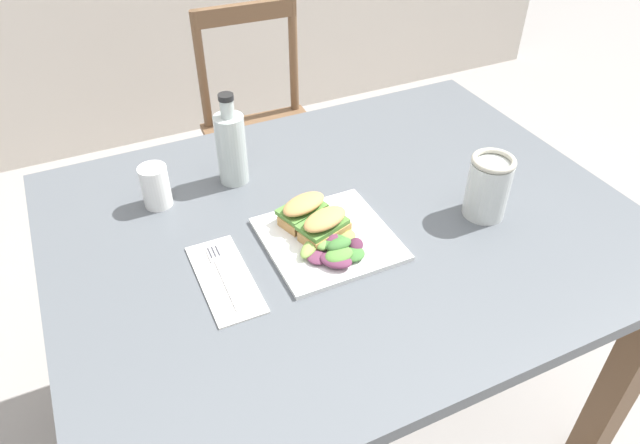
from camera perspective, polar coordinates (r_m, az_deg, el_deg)
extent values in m
cube|color=#51565B|center=(1.25, 2.44, -0.31)|extent=(1.22, 0.95, 0.03)
cube|color=brown|center=(1.60, 27.47, -13.73)|extent=(0.07, 0.07, 0.71)
cube|color=brown|center=(1.71, -21.03, -7.09)|extent=(0.07, 0.07, 0.71)
cube|color=brown|center=(1.98, 10.81, 2.29)|extent=(0.07, 0.07, 0.71)
cylinder|color=brown|center=(2.05, -7.70, -0.75)|extent=(0.03, 0.03, 0.43)
cylinder|color=brown|center=(2.14, 1.03, 1.49)|extent=(0.03, 0.03, 0.43)
cylinder|color=brown|center=(2.32, -10.11, 4.20)|extent=(0.03, 0.03, 0.43)
cylinder|color=brown|center=(2.40, -2.23, 6.04)|extent=(0.03, 0.03, 0.43)
cube|color=brown|center=(2.10, -5.09, 7.90)|extent=(0.42, 0.42, 0.02)
cylinder|color=brown|center=(2.11, -11.55, 14.30)|extent=(0.03, 0.03, 0.42)
cylinder|color=brown|center=(2.20, -2.63, 15.97)|extent=(0.03, 0.03, 0.42)
cube|color=brown|center=(2.08, -7.43, 19.72)|extent=(0.36, 0.05, 0.06)
cube|color=white|center=(1.18, 0.83, -1.67)|extent=(0.25, 0.25, 0.01)
cube|color=tan|center=(1.17, 0.47, -0.97)|extent=(0.11, 0.08, 0.02)
cube|color=#518438|center=(1.17, 0.27, -0.23)|extent=(0.11, 0.09, 0.01)
ellipsoid|color=tan|center=(1.15, 0.48, 0.29)|extent=(0.12, 0.09, 0.02)
cube|color=tan|center=(1.21, -1.58, 0.54)|extent=(0.11, 0.08, 0.02)
cube|color=#518438|center=(1.21, -1.79, 1.26)|extent=(0.11, 0.09, 0.01)
ellipsoid|color=tan|center=(1.19, -1.61, 1.79)|extent=(0.12, 0.09, 0.02)
ellipsoid|color=#84A84C|center=(1.18, 2.45, -1.15)|extent=(0.06, 0.06, 0.01)
ellipsoid|color=#602D47|center=(1.15, 1.09, -1.54)|extent=(0.04, 0.06, 0.01)
ellipsoid|color=#518438|center=(1.11, 1.86, -3.25)|extent=(0.06, 0.05, 0.02)
ellipsoid|color=#602D47|center=(1.11, 1.57, -3.77)|extent=(0.08, 0.08, 0.02)
ellipsoid|color=#6B9E47|center=(1.17, 0.59, -1.35)|extent=(0.03, 0.06, 0.01)
ellipsoid|color=#84A84C|center=(1.13, -1.06, -2.60)|extent=(0.06, 0.06, 0.02)
ellipsoid|color=#84A84C|center=(1.19, 1.51, -0.83)|extent=(0.06, 0.06, 0.01)
ellipsoid|color=#6B9E47|center=(1.14, 0.04, -2.06)|extent=(0.03, 0.05, 0.02)
ellipsoid|color=#4C2338|center=(1.16, 1.52, -1.56)|extent=(0.04, 0.06, 0.01)
ellipsoid|color=#6B9E47|center=(1.15, 0.66, -2.04)|extent=(0.05, 0.04, 0.01)
ellipsoid|color=#3D7033|center=(1.13, 1.89, -2.21)|extent=(0.06, 0.04, 0.02)
ellipsoid|color=#3D7033|center=(1.14, 1.56, -2.07)|extent=(0.07, 0.07, 0.01)
ellipsoid|color=#3D7033|center=(1.13, 3.32, -3.17)|extent=(0.06, 0.05, 0.01)
ellipsoid|color=#4C2338|center=(1.15, 3.56, -2.25)|extent=(0.05, 0.05, 0.02)
ellipsoid|color=#6B9E47|center=(1.16, -0.46, -1.46)|extent=(0.06, 0.05, 0.02)
ellipsoid|color=#602D47|center=(1.12, -0.26, -3.51)|extent=(0.06, 0.06, 0.01)
cube|color=silver|center=(1.12, -9.31, -5.51)|extent=(0.10, 0.23, 0.00)
cube|color=silver|center=(1.10, -8.99, -6.13)|extent=(0.02, 0.14, 0.00)
cube|color=silver|center=(1.16, -10.31, -3.16)|extent=(0.03, 0.05, 0.00)
cube|color=#38383D|center=(1.17, -10.03, -2.78)|extent=(0.00, 0.03, 0.00)
cube|color=#38383D|center=(1.17, -10.41, -2.88)|extent=(0.00, 0.03, 0.00)
cube|color=#38383D|center=(1.17, -10.78, -2.98)|extent=(0.00, 0.03, 0.00)
cylinder|color=black|center=(1.34, -8.58, 6.16)|extent=(0.06, 0.06, 0.12)
cylinder|color=#B2BCB7|center=(1.33, -8.68, 7.06)|extent=(0.07, 0.07, 0.17)
cylinder|color=#B2BCB7|center=(1.28, -9.13, 10.98)|extent=(0.03, 0.03, 0.04)
cylinder|color=black|center=(1.27, -9.25, 12.03)|extent=(0.03, 0.03, 0.01)
cylinder|color=gold|center=(1.28, 16.06, 2.68)|extent=(0.08, 0.08, 0.10)
cylinder|color=silver|center=(1.27, 16.16, 3.14)|extent=(0.09, 0.09, 0.13)
torus|color=#B7B29E|center=(1.23, 16.73, 5.79)|extent=(0.09, 0.09, 0.01)
cylinder|color=white|center=(1.30, -15.86, 3.39)|extent=(0.06, 0.06, 0.10)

